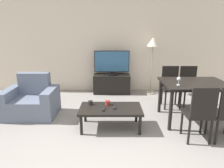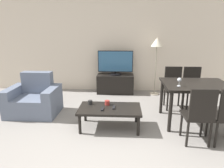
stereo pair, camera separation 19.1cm
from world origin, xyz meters
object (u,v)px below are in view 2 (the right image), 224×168
(tv, at_px, (115,63))
(dining_chair_far, at_px, (192,86))
(dining_chair_near, at_px, (199,114))
(wine_glass_left, at_px, (179,80))
(tv_stand, at_px, (115,84))
(dining_chair_far_left, at_px, (174,85))
(floor_lamp, at_px, (157,46))
(cup_white_near, at_px, (107,103))
(cup_colored_far, at_px, (90,102))
(remote_secondary, at_px, (102,109))
(armchair, at_px, (34,100))
(remote_primary, at_px, (114,107))
(coffee_table, at_px, (110,110))
(dining_table, at_px, (196,89))

(tv, distance_m, dining_chair_far, 2.01)
(dining_chair_near, relative_size, wine_glass_left, 6.15)
(tv_stand, bearing_deg, dining_chair_far_left, -36.79)
(floor_lamp, distance_m, cup_white_near, 2.32)
(tv, height_order, dining_chair_far_left, tv)
(dining_chair_far_left, relative_size, cup_colored_far, 11.25)
(tv, bearing_deg, dining_chair_far_left, -36.73)
(dining_chair_far, height_order, remote_secondary, dining_chair_far)
(armchair, relative_size, remote_secondary, 6.55)
(floor_lamp, height_order, remote_primary, floor_lamp)
(tv, relative_size, dining_chair_far_left, 1.04)
(tv, distance_m, remote_secondary, 2.18)
(dining_chair_far_left, height_order, floor_lamp, floor_lamp)
(dining_chair_far, bearing_deg, dining_chair_far_left, 180.00)
(wine_glass_left, bearing_deg, dining_chair_near, -74.40)
(coffee_table, bearing_deg, cup_white_near, 111.90)
(remote_primary, xyz_separation_m, cup_white_near, (-0.12, 0.14, 0.03))
(cup_colored_far, bearing_deg, dining_chair_far_left, 28.35)
(cup_white_near, bearing_deg, armchair, 164.57)
(cup_white_near, bearing_deg, tv, 87.86)
(dining_table, distance_m, remote_secondary, 1.72)
(cup_white_near, bearing_deg, tv_stand, 87.86)
(dining_table, bearing_deg, cup_colored_far, -175.37)
(floor_lamp, bearing_deg, tv_stand, 175.38)
(dining_chair_far, relative_size, remote_secondary, 5.98)
(tv, bearing_deg, armchair, -137.15)
(tv_stand, relative_size, remote_primary, 6.53)
(armchair, height_order, cup_white_near, armchair)
(armchair, height_order, tv_stand, armchair)
(tv_stand, height_order, remote_primary, tv_stand)
(dining_chair_far, bearing_deg, floor_lamp, 126.69)
(dining_chair_far_left, height_order, remote_secondary, dining_chair_far_left)
(dining_chair_far_left, distance_m, cup_colored_far, 1.93)
(cup_colored_far, bearing_deg, cup_white_near, -2.72)
(dining_chair_near, xyz_separation_m, remote_primary, (-1.26, 0.45, -0.11))
(dining_chair_far, xyz_separation_m, remote_primary, (-1.67, -1.07, -0.11))
(tv_stand, height_order, floor_lamp, floor_lamp)
(remote_secondary, xyz_separation_m, cup_colored_far, (-0.24, 0.23, 0.03))
(floor_lamp, distance_m, remote_primary, 2.39)
(tv, bearing_deg, coffee_table, -90.48)
(coffee_table, bearing_deg, remote_primary, -4.63)
(dining_chair_near, xyz_separation_m, cup_white_near, (-1.39, 0.59, -0.08))
(dining_table, relative_size, wine_glass_left, 7.98)
(floor_lamp, bearing_deg, dining_chair_near, -83.82)
(dining_chair_far, relative_size, floor_lamp, 0.60)
(dining_chair_near, height_order, dining_chair_far, same)
(armchair, distance_m, dining_chair_near, 3.10)
(tv_stand, bearing_deg, floor_lamp, -4.62)
(dining_chair_far, distance_m, dining_chair_far_left, 0.41)
(tv, height_order, dining_chair_near, tv)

